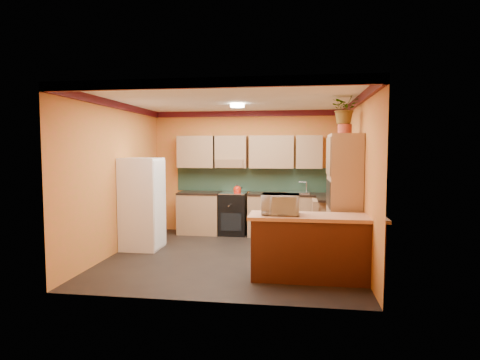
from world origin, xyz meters
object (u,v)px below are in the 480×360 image
object	(u,v)px
microwave	(280,204)
base_cabinets_back	(262,215)
stove	(233,214)
breakfast_bar	(316,249)
fridge	(142,204)
pantry	(344,200)

from	to	relation	value
microwave	base_cabinets_back	bearing A→B (deg)	100.38
stove	breakfast_bar	size ratio (longest dim) A/B	0.51
base_cabinets_back	breakfast_bar	bearing A→B (deg)	-70.25
fridge	breakfast_bar	size ratio (longest dim) A/B	0.94
stove	pantry	bearing A→B (deg)	-43.14
microwave	breakfast_bar	bearing A→B (deg)	0.04
fridge	microwave	size ratio (longest dim) A/B	3.21
pantry	microwave	world-z (taller)	pantry
stove	breakfast_bar	xyz separation A→B (m)	(1.65, -2.86, -0.02)
pantry	breakfast_bar	xyz separation A→B (m)	(-0.47, -0.87, -0.61)
stove	base_cabinets_back	bearing A→B (deg)	0.00
fridge	pantry	xyz separation A→B (m)	(3.60, -0.49, 0.20)
stove	microwave	bearing A→B (deg)	-68.15
fridge	microwave	bearing A→B (deg)	-27.38
base_cabinets_back	fridge	size ratio (longest dim) A/B	2.15
base_cabinets_back	fridge	xyz separation A→B (m)	(-2.10, -1.50, 0.41)
fridge	pantry	bearing A→B (deg)	-7.74
breakfast_bar	microwave	distance (m)	0.81
breakfast_bar	stove	bearing A→B (deg)	120.01
fridge	pantry	size ratio (longest dim) A/B	0.81
stove	fridge	distance (m)	2.14
base_cabinets_back	stove	size ratio (longest dim) A/B	4.01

